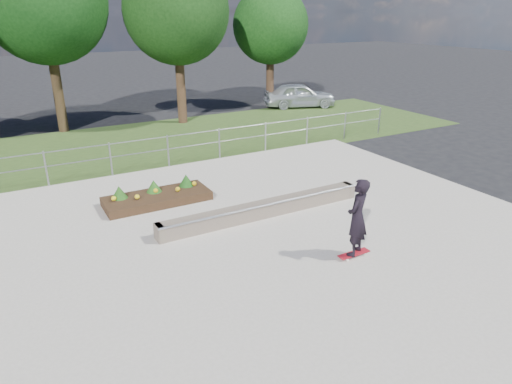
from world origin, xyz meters
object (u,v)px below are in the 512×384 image
grind_ledge (264,209)px  planter_bed (157,196)px  parked_car (300,95)px  skateboarder (357,218)px

grind_ledge → planter_bed: 3.25m
grind_ledge → parked_car: 15.59m
planter_bed → parked_car: parked_car is taller
planter_bed → parked_car: 15.41m
planter_bed → parked_car: (11.79, 9.92, 0.45)m
parked_car → grind_ledge: bearing=161.6°
grind_ledge → skateboarder: (0.67, -2.90, 0.76)m
skateboarder → parked_car: (8.90, 15.19, -0.33)m
grind_ledge → skateboarder: bearing=-77.0°
planter_bed → skateboarder: 6.06m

